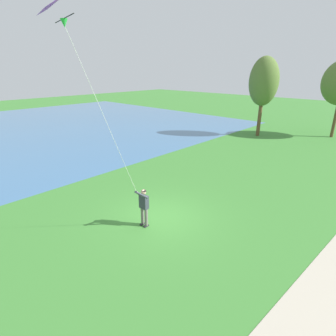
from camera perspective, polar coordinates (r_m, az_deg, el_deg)
ground_plane at (r=12.62m, az=-1.56°, el=-10.54°), size 120.00×120.00×0.00m
lake_water at (r=35.00m, az=-26.66°, el=7.54°), size 36.00×44.00×0.01m
person_kite_flyer at (r=11.57m, az=-5.25°, el=-7.74°), size 0.52×0.62×1.83m
flying_kite at (r=8.85m, az=-18.90°, el=29.20°), size 1.99×2.53×6.63m
tree_lakeside_near at (r=28.80m, az=19.78°, el=16.93°), size 2.84×2.73×7.70m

